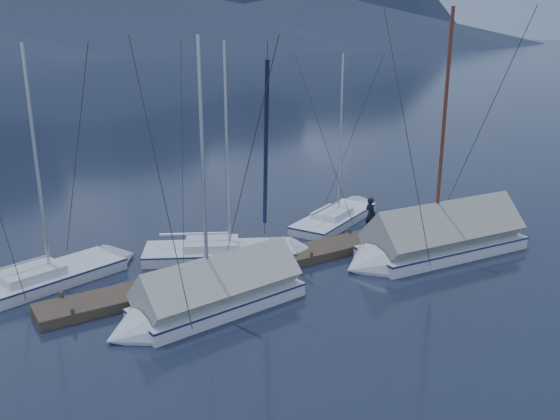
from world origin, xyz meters
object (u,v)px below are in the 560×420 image
object	(u,v)px
sailboat_open_right	(342,215)
sailboat_covered_near	(431,243)
sailboat_open_left	(63,274)
person	(370,215)
sailboat_open_mid	(242,253)
sailboat_covered_far	(204,300)

from	to	relation	value
sailboat_open_right	sailboat_covered_near	xyz separation A→B (m)	(-0.09, -5.81, 0.38)
sailboat_open_left	person	bearing A→B (deg)	-12.51
sailboat_open_right	person	bearing A→B (deg)	-105.88
sailboat_open_left	sailboat_open_right	distance (m)	13.12
sailboat_covered_near	person	distance (m)	2.99
sailboat_open_mid	person	xyz separation A→B (m)	(5.72, -1.10, 0.94)
sailboat_open_mid	person	size ratio (longest dim) A/B	5.99
sailboat_open_right	sailboat_covered_near	bearing A→B (deg)	-90.89
sailboat_open_mid	sailboat_covered_far	bearing A→B (deg)	-132.66
person	sailboat_covered_far	bearing A→B (deg)	102.62
sailboat_covered_near	person	world-z (taller)	sailboat_covered_near
sailboat_open_left	sailboat_open_mid	world-z (taller)	sailboat_open_mid
sailboat_open_mid	sailboat_open_right	world-z (taller)	sailboat_open_mid
sailboat_open_mid	sailboat_covered_far	size ratio (longest dim) A/B	0.97
sailboat_open_mid	sailboat_covered_near	xyz separation A→B (m)	(6.47, -3.94, 0.37)
sailboat_open_right	sailboat_covered_near	world-z (taller)	sailboat_covered_near
sailboat_open_right	sailboat_covered_far	distance (m)	11.38
sailboat_open_mid	person	distance (m)	5.90
sailboat_covered_near	person	size ratio (longest dim) A/B	6.92
sailboat_open_mid	sailboat_covered_far	distance (m)	4.99
sailboat_open_left	sailboat_covered_near	bearing A→B (deg)	-23.12
sailboat_covered_near	sailboat_covered_far	distance (m)	9.85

